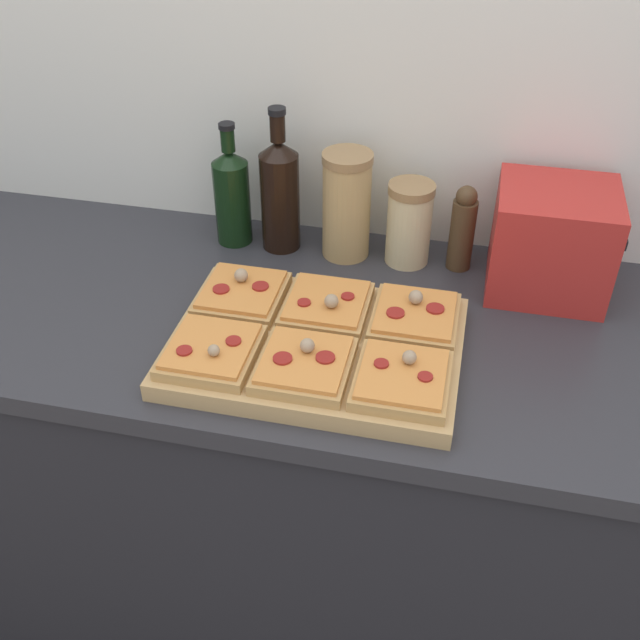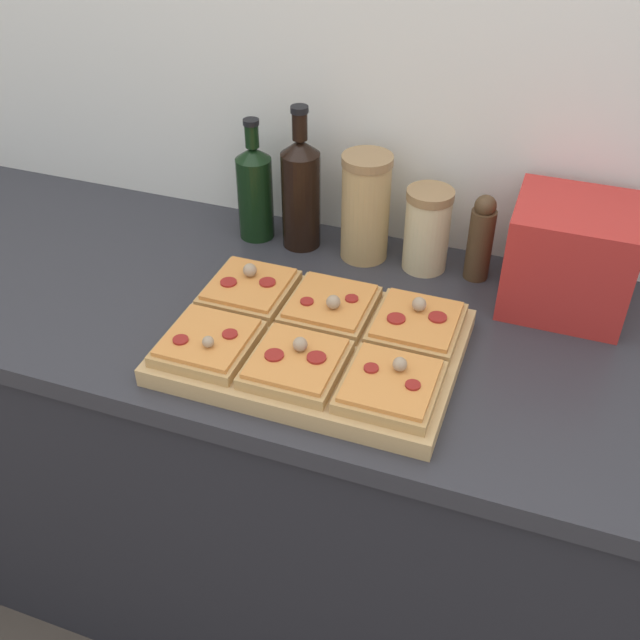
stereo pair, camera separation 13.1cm
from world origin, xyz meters
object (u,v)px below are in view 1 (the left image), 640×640
object	(u,v)px
olive_oil_bottle	(232,195)
grain_jar_short	(409,223)
cutting_board	(316,347)
pepper_mill	(462,229)
wine_bottle	(280,193)
grain_jar_tall	(347,205)
toaster_oven	(552,241)

from	to	relation	value
olive_oil_bottle	grain_jar_short	bearing A→B (deg)	0.00
cutting_board	pepper_mill	world-z (taller)	pepper_mill
olive_oil_bottle	cutting_board	bearing A→B (deg)	-52.84
wine_bottle	grain_jar_short	bearing A→B (deg)	0.00
pepper_mill	olive_oil_bottle	bearing A→B (deg)	180.00
cutting_board	pepper_mill	bearing A→B (deg)	57.15
grain_jar_tall	wine_bottle	bearing A→B (deg)	180.00
grain_jar_tall	cutting_board	bearing A→B (deg)	-87.45
wine_bottle	grain_jar_short	xyz separation A→B (m)	(0.27, 0.00, -0.04)
toaster_oven	grain_jar_short	bearing A→B (deg)	172.86
grain_jar_short	grain_jar_tall	bearing A→B (deg)	180.00
wine_bottle	grain_jar_tall	size ratio (longest dim) A/B	1.36
cutting_board	olive_oil_bottle	bearing A→B (deg)	127.16
grain_jar_short	toaster_oven	distance (m)	0.28
wine_bottle	toaster_oven	bearing A→B (deg)	-3.63
grain_jar_tall	grain_jar_short	distance (m)	0.13
grain_jar_tall	grain_jar_short	bearing A→B (deg)	0.00
olive_oil_bottle	toaster_oven	xyz separation A→B (m)	(0.65, -0.03, -0.00)
grain_jar_short	pepper_mill	distance (m)	0.11
cutting_board	wine_bottle	world-z (taller)	wine_bottle
cutting_board	olive_oil_bottle	world-z (taller)	olive_oil_bottle
cutting_board	pepper_mill	xyz separation A→B (m)	(0.22, 0.34, 0.07)
pepper_mill	grain_jar_short	bearing A→B (deg)	180.00
wine_bottle	pepper_mill	xyz separation A→B (m)	(0.38, -0.00, -0.04)
grain_jar_short	toaster_oven	world-z (taller)	toaster_oven
cutting_board	grain_jar_tall	world-z (taller)	grain_jar_tall
pepper_mill	toaster_oven	size ratio (longest dim) A/B	0.74
wine_bottle	toaster_oven	xyz separation A→B (m)	(0.55, -0.03, -0.02)
grain_jar_tall	pepper_mill	size ratio (longest dim) A/B	1.24
grain_jar_short	toaster_oven	size ratio (longest dim) A/B	0.71
grain_jar_tall	pepper_mill	bearing A→B (deg)	-0.00
wine_bottle	grain_jar_tall	bearing A→B (deg)	0.00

